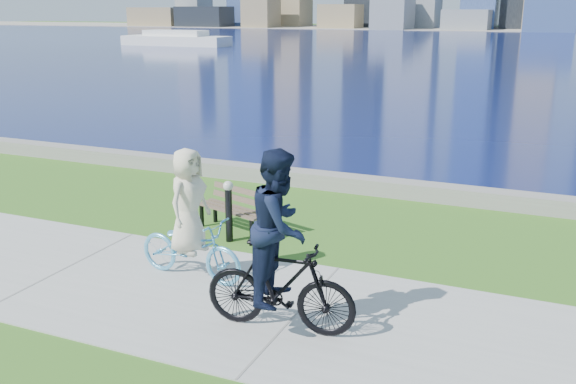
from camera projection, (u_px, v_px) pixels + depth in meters
name	position (u px, v px, depth m)	size (l,w,h in m)	color
ground	(296.00, 315.00, 8.70)	(320.00, 320.00, 0.00)	#306119
concrete_path	(296.00, 315.00, 8.70)	(80.00, 3.50, 0.02)	#9F9F9A
seawall	(405.00, 189.00, 14.13)	(90.00, 0.50, 0.35)	slate
bay_water	(542.00, 45.00, 72.22)	(320.00, 131.00, 0.01)	#0B1447
far_shore	(556.00, 30.00, 123.37)	(320.00, 30.00, 0.12)	gray
ferry_near	(176.00, 39.00, 71.22)	(12.36, 3.53, 1.68)	white
park_bench	(236.00, 206.00, 11.88)	(1.61, 0.97, 0.79)	black
bollard_lamp	(229.00, 207.00, 11.30)	(0.18, 0.18, 1.11)	black
cyclist_woman	(190.00, 231.00, 9.68)	(0.81, 1.89, 2.03)	#61BCEB
cyclist_man	(280.00, 257.00, 8.01)	(0.82, 2.03, 2.38)	black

